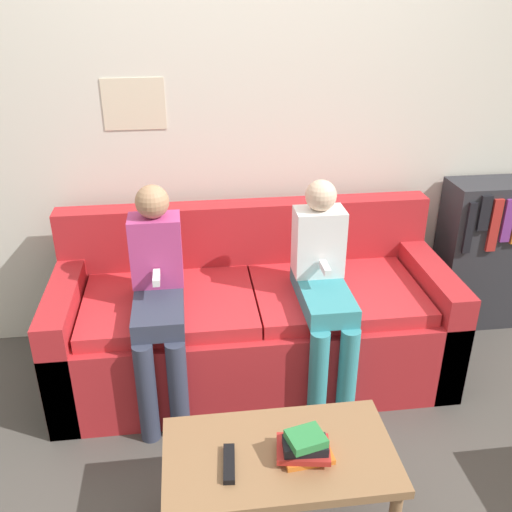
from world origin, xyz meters
TOP-DOWN VIEW (x-y plane):
  - ground_plane at (0.00, 0.00)m, footprint 10.00×10.00m
  - wall_back at (-0.00, 1.02)m, footprint 8.00×0.07m
  - couch at (0.00, 0.52)m, footprint 2.00×0.81m
  - coffee_table at (-0.03, -0.50)m, footprint 0.84×0.46m
  - person_left at (-0.47, 0.32)m, footprint 0.24×0.56m
  - person_right at (0.32, 0.32)m, footprint 0.24×0.56m
  - tv_remote at (-0.22, -0.54)m, footprint 0.05×0.17m
  - book_stack at (0.06, -0.54)m, footprint 0.21×0.17m
  - bookshelf at (1.41, 0.83)m, footprint 0.48×0.29m

SIDE VIEW (x-z plane):
  - ground_plane at x=0.00m, z-range 0.00..0.00m
  - couch at x=0.00m, z-range -0.13..0.72m
  - coffee_table at x=-0.03m, z-range 0.15..0.54m
  - tv_remote at x=-0.22m, z-range 0.39..0.41m
  - book_stack at x=0.06m, z-range 0.38..0.49m
  - bookshelf at x=1.41m, z-range 0.00..0.91m
  - person_right at x=0.32m, z-range 0.07..1.15m
  - person_left at x=-0.47m, z-range 0.07..1.16m
  - wall_back at x=0.00m, z-range 0.00..2.60m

